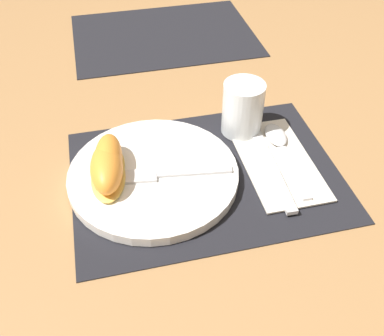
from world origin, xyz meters
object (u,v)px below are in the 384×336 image
Objects in this scene: knife at (270,165)px; spoon at (280,144)px; plate at (154,175)px; juice_glass at (242,111)px; citrus_wedge_1 at (107,169)px; fork at (161,174)px; citrus_wedge_0 at (109,160)px.

spoon is (0.03, 0.04, 0.00)m from knife.
plate reaches higher than knife.
plate is 0.22m from spoon.
spoon is at bearing 52.49° from knife.
juice_glass reaches higher than citrus_wedge_1.
fork is at bearing -170.20° from spoon.
citrus_wedge_1 reaches higher than spoon.
citrus_wedge_0 is (-0.28, -0.01, 0.03)m from spoon.
spoon is 0.21m from fork.
juice_glass is at bearing 31.45° from fork.
citrus_wedge_1 is at bearing 176.29° from knife.
spoon is at bearing 6.50° from plate.
juice_glass is 0.49× the size of fork.
citrus_wedge_1 is at bearing -178.23° from plate.
juice_glass is at bearing 26.93° from plate.
citrus_wedge_1 is (-0.07, -0.00, 0.03)m from plate.
plate is 1.20× the size of knife.
fork is 0.08m from citrus_wedge_1.
fork is at bearing -45.49° from plate.
citrus_wedge_0 is at bearing 171.60° from knife.
citrus_wedge_0 is at bearing 158.62° from fork.
citrus_wedge_1 is (-0.24, -0.09, -0.00)m from juice_glass.
fork is at bearing -21.38° from citrus_wedge_0.
knife is 1.97× the size of citrus_wedge_0.
knife is 1.17× the size of fork.
juice_glass is 0.51× the size of spoon.
knife is at bearing -2.48° from fork.
citrus_wedge_1 is at bearing -159.64° from juice_glass.
knife is at bearing -5.72° from plate.
juice_glass reaches higher than citrus_wedge_0.
plate is 2.83× the size of juice_glass.
juice_glass is 0.42× the size of knife.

